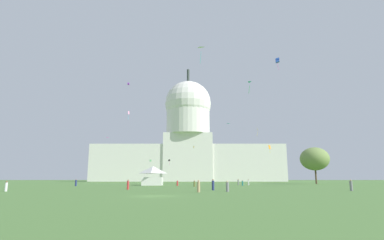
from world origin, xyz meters
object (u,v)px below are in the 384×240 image
object	(u,v)px
person_grey_back_center	(226,187)
tree_east_far	(313,159)
person_white_lawn_far_left	(247,182)
kite_white_mid	(199,49)
person_grey_deep_crowd	(237,182)
kite_gold_low	(193,147)
person_navy_edge_east	(212,185)
kite_magenta_mid	(105,138)
capitol_building	(187,141)
kite_black_low	(168,160)
kite_turquoise_mid	(227,124)
person_red_mid_right	(176,183)
person_white_near_tree_west	(4,187)
kite_pink_mid	(127,114)
kite_violet_high	(127,84)
person_navy_back_left	(74,183)
event_tent	(152,175)
person_red_near_tree_east	(127,185)
person_grey_front_center	(350,186)
person_teal_edge_west	(241,183)
person_olive_aisle_center	(193,184)
kite_green_low	(149,161)
kite_cyan_mid	(247,83)
kite_orange_low	(268,147)
person_tan_front_left	(197,187)
kite_yellow_mid	(256,130)

from	to	relation	value
person_grey_back_center	tree_east_far	bearing A→B (deg)	61.18
person_white_lawn_far_left	kite_white_mid	distance (m)	41.24
person_grey_deep_crowd	kite_gold_low	bearing A→B (deg)	119.52
person_navy_edge_east	kite_magenta_mid	xyz separation A→B (m)	(-39.50, 77.62, 17.77)
capitol_building	kite_white_mid	bearing A→B (deg)	-88.01
tree_east_far	kite_black_low	bearing A→B (deg)	132.44
capitol_building	kite_magenta_mid	xyz separation A→B (m)	(-33.38, -76.84, -8.07)
tree_east_far	kite_turquoise_mid	xyz separation A→B (m)	(-24.64, 45.20, 20.27)
person_navy_edge_east	person_red_mid_right	world-z (taller)	person_navy_edge_east
person_grey_back_center	person_white_near_tree_west	xyz separation A→B (m)	(-32.95, 0.71, -0.00)
tree_east_far	kite_pink_mid	xyz separation A→B (m)	(-70.91, 21.58, 20.93)
person_white_lawn_far_left	kite_black_low	xyz separation A→B (m)	(-29.04, 78.94, 10.99)
person_white_near_tree_west	kite_black_low	xyz separation A→B (m)	(15.16, 123.58, 11.04)
capitol_building	kite_violet_high	distance (m)	68.06
person_navy_back_left	kite_white_mid	world-z (taller)	kite_white_mid
event_tent	person_red_near_tree_east	xyz separation A→B (m)	(0.03, -34.36, -1.95)
person_white_near_tree_west	person_grey_front_center	xyz separation A→B (m)	(52.38, 1.73, 0.08)
person_red_mid_right	kite_pink_mid	bearing A→B (deg)	88.28
person_white_lawn_far_left	person_teal_edge_west	bearing A→B (deg)	64.22
person_red_mid_right	kite_gold_low	xyz separation A→B (m)	(4.64, 50.11, 14.70)
capitol_building	person_red_mid_right	xyz separation A→B (m)	(-1.18, -122.48, -26.01)
tree_east_far	person_white_lawn_far_left	distance (m)	33.19
person_olive_aisle_center	kite_green_low	size ratio (longest dim) A/B	1.44
kite_pink_mid	kite_green_low	distance (m)	41.50
tree_east_far	person_teal_edge_west	bearing A→B (deg)	-140.67
kite_green_low	kite_magenta_mid	distance (m)	41.91
kite_cyan_mid	person_navy_edge_east	bearing A→B (deg)	-51.81
person_grey_front_center	kite_violet_high	xyz separation A→B (m)	(-56.53, 99.63, 47.81)
kite_magenta_mid	kite_orange_low	size ratio (longest dim) A/B	0.59
person_grey_back_center	kite_white_mid	xyz separation A→B (m)	(-3.20, 23.96, 32.21)
kite_violet_high	kite_orange_low	world-z (taller)	kite_violet_high
capitol_building	kite_black_low	distance (m)	39.50
person_olive_aisle_center	person_navy_edge_east	bearing A→B (deg)	132.36
person_navy_edge_east	kite_orange_low	distance (m)	57.68
person_navy_edge_east	person_tan_front_left	distance (m)	7.67
kite_orange_low	event_tent	bearing A→B (deg)	-154.63
event_tent	person_white_near_tree_west	distance (m)	45.27
person_navy_back_left	person_teal_edge_west	xyz separation A→B (m)	(43.23, 5.17, -0.10)
tree_east_far	kite_magenta_mid	bearing A→B (deg)	166.19
person_red_near_tree_east	kite_yellow_mid	size ratio (longest dim) A/B	0.37
person_tan_front_left	kite_cyan_mid	bearing A→B (deg)	72.09
event_tent	kite_black_low	bearing A→B (deg)	89.49
kite_orange_low	person_white_near_tree_west	bearing A→B (deg)	-129.13
person_grey_deep_crowd	person_navy_back_left	xyz separation A→B (m)	(-43.45, -14.45, -0.03)
person_navy_edge_east	tree_east_far	bearing A→B (deg)	-156.68
event_tent	person_teal_edge_west	distance (m)	25.25
person_tan_front_left	person_white_near_tree_west	bearing A→B (deg)	-172.13
event_tent	person_teal_edge_west	xyz separation A→B (m)	(24.85, -3.95, -2.05)
person_navy_back_left	kite_turquoise_mid	distance (m)	93.27
kite_gold_low	kite_turquoise_mid	distance (m)	30.93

